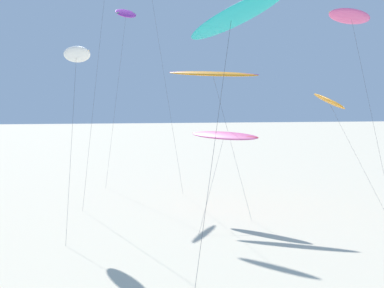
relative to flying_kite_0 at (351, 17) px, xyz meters
name	(u,v)px	position (x,y,z in m)	size (l,w,h in m)	color
flying_kite_0	(351,17)	(0.00, 0.00, 0.00)	(6.77, 6.63, 16.87)	#EA5193
flying_kite_2	(76,54)	(-21.30, 2.33, -2.91)	(3.48, 9.21, 13.85)	white
flying_kite_3	(224,136)	(-9.46, 2.63, -9.44)	(5.72, 8.47, 6.96)	#EA5193
flying_kite_4	(231,18)	(-11.78, -11.40, -2.16)	(4.89, 9.42, 14.75)	#19B2B7
flying_kite_7	(329,101)	(0.08, 3.87, -6.59)	(4.69, 6.46, 10.42)	orange
flying_kite_9	(126,13)	(-17.77, 15.96, 2.60)	(3.97, 5.04, 19.61)	purple
flying_kite_10	(213,74)	(-9.95, 5.68, -4.22)	(7.91, 8.01, 12.26)	orange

